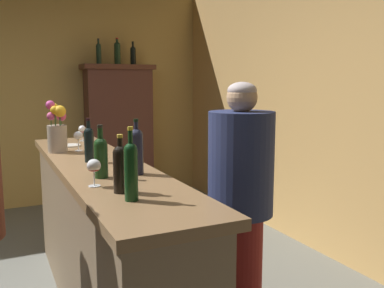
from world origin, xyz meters
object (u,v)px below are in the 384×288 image
object	(u,v)px
wine_bottle_syrah	(89,142)
wine_bottle_malbec	(101,155)
display_bottle_center	(133,55)
wine_bottle_chardonnay	(131,169)
wine_glass_front	(78,136)
cheese_plate	(69,146)
wine_glass_mid	(94,167)
display_bottle_left	(99,53)
flower_arrangement	(57,129)
display_bottle_midleft	(117,52)
wine_bottle_rose	(121,166)
wine_glass_rear	(82,130)
bartender	(240,205)
bar_counter	(102,240)
wine_bottle_merlot	(136,149)
display_cabinet	(119,131)

from	to	relation	value
wine_bottle_syrah	wine_bottle_malbec	bearing A→B (deg)	-94.70
display_bottle_center	wine_bottle_chardonnay	bearing A→B (deg)	-108.06
wine_glass_front	cheese_plate	distance (m)	0.29
wine_glass_mid	display_bottle_left	bearing A→B (deg)	75.95
cheese_plate	display_bottle_left	distance (m)	2.14
wine_bottle_malbec	flower_arrangement	distance (m)	0.98
wine_bottle_chardonnay	cheese_plate	size ratio (longest dim) A/B	1.87
display_bottle_left	display_bottle_midleft	size ratio (longest dim) A/B	0.94
wine_bottle_malbec	cheese_plate	xyz separation A→B (m)	(0.04, 1.22, -0.12)
wine_bottle_rose	wine_glass_rear	bearing A→B (deg)	84.27
wine_bottle_rose	bartender	size ratio (longest dim) A/B	0.18
display_bottle_center	display_bottle_midleft	bearing A→B (deg)	180.00
wine_bottle_chardonnay	bartender	world-z (taller)	bartender
display_bottle_left	wine_glass_mid	bearing A→B (deg)	-104.05
bar_counter	cheese_plate	bearing A→B (deg)	93.45
wine_bottle_merlot	display_bottle_center	xyz separation A→B (m)	(0.97, 3.06, 0.71)
bar_counter	wine_bottle_syrah	size ratio (longest dim) A/B	9.43
wine_bottle_chardonnay	display_bottle_left	size ratio (longest dim) A/B	1.05
wine_bottle_syrah	wine_glass_front	xyz separation A→B (m)	(0.02, 0.47, -0.02)
bar_counter	cheese_plate	distance (m)	0.97
wine_bottle_syrah	bartender	bearing A→B (deg)	-43.46
wine_bottle_malbec	display_bottle_midleft	world-z (taller)	display_bottle_midleft
wine_bottle_malbec	wine_glass_mid	bearing A→B (deg)	-113.90
wine_glass_mid	display_bottle_center	bearing A→B (deg)	68.88
wine_bottle_syrah	display_bottle_center	size ratio (longest dim) A/B	0.97
wine_glass_front	display_bottle_left	size ratio (longest dim) A/B	0.48
cheese_plate	display_bottle_midleft	distance (m)	2.24
wine_glass_rear	display_bottle_midleft	world-z (taller)	display_bottle_midleft
bar_counter	wine_bottle_malbec	distance (m)	0.76
wine_bottle_merlot	wine_bottle_rose	bearing A→B (deg)	-118.91
wine_bottle_rose	wine_bottle_merlot	distance (m)	0.40
wine_glass_front	wine_bottle_merlot	bearing A→B (deg)	-81.64
wine_glass_rear	display_bottle_left	distance (m)	1.83
wine_glass_front	display_bottle_center	world-z (taller)	display_bottle_center
wine_glass_rear	flower_arrangement	world-z (taller)	flower_arrangement
display_cabinet	wine_bottle_merlot	distance (m)	3.16
wine_glass_front	wine_glass_mid	bearing A→B (deg)	-96.91
wine_bottle_merlot	wine_glass_front	world-z (taller)	wine_bottle_merlot
wine_glass_rear	display_bottle_left	size ratio (longest dim) A/B	0.44
wine_bottle_chardonnay	wine_bottle_rose	bearing A→B (deg)	91.23
wine_bottle_chardonnay	display_bottle_left	bearing A→B (deg)	78.57
cheese_plate	wine_bottle_merlot	bearing A→B (deg)	-82.35
bar_counter	wine_glass_rear	xyz separation A→B (m)	(0.11, 1.08, 0.61)
bar_counter	flower_arrangement	xyz separation A→B (m)	(-0.17, 0.56, 0.68)
wine_bottle_syrah	wine_bottle_merlot	bearing A→B (deg)	-71.65
wine_bottle_malbec	bartender	distance (m)	0.85
bar_counter	display_bottle_midleft	size ratio (longest dim) A/B	8.15
bar_counter	wine_glass_mid	size ratio (longest dim) A/B	19.43
cheese_plate	display_bottle_center	bearing A→B (deg)	58.27
wine_glass_front	wine_glass_rear	distance (m)	0.54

